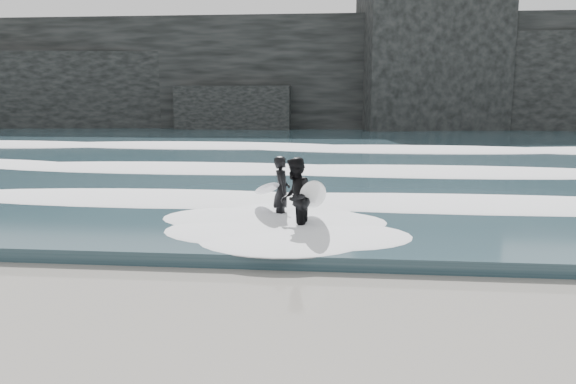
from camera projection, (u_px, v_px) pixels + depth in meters
The scene contains 8 objects.
ground at pixel (233, 336), 8.03m from camera, with size 120.00×120.00×0.00m, color #8C734E.
sea at pixel (319, 144), 36.43m from camera, with size 90.00×52.00×0.30m, color #253B44.
headland at pixel (327, 76), 52.24m from camera, with size 70.00×9.00×10.00m, color black.
foam_near at pixel (291, 195), 16.78m from camera, with size 60.00×3.20×0.20m, color white.
foam_mid at pixel (306, 165), 23.64m from camera, with size 60.00×4.00×0.24m, color white.
foam_far at pixel (316, 145), 32.45m from camera, with size 60.00×4.80×0.30m, color white.
surfer_left at pixel (279, 190), 14.62m from camera, with size 1.25×2.02×1.82m.
surfer_right at pixel (297, 198), 13.25m from camera, with size 1.22×2.21×1.94m.
Camera 1 is at (1.52, -7.44, 3.43)m, focal length 35.00 mm.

